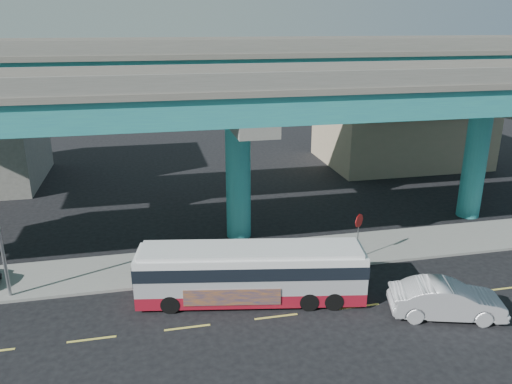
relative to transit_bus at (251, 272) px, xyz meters
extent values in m
plane|color=black|center=(0.80, -1.38, -1.50)|extent=(120.00, 120.00, 0.00)
cube|color=gray|center=(0.80, 4.12, -1.42)|extent=(70.00, 4.00, 0.15)
cube|color=#D8C64C|center=(-7.20, -1.68, -1.49)|extent=(2.00, 0.12, 0.01)
cube|color=#D8C64C|center=(-3.20, -1.68, -1.49)|extent=(2.00, 0.12, 0.01)
cube|color=#D8C64C|center=(0.80, -1.68, -1.49)|extent=(2.00, 0.12, 0.01)
cube|color=#D8C64C|center=(4.80, -1.68, -1.49)|extent=(2.00, 0.12, 0.01)
cube|color=#D8C64C|center=(8.80, -1.68, -1.49)|extent=(2.00, 0.12, 0.01)
cube|color=#D8C64C|center=(12.80, -1.68, -1.49)|extent=(2.00, 0.12, 0.01)
cylinder|color=teal|center=(0.80, 7.62, 2.20)|extent=(1.50, 1.50, 7.40)
cube|color=gray|center=(0.80, 7.62, 6.20)|extent=(2.00, 12.00, 0.60)
cube|color=gray|center=(0.80, 11.12, 7.10)|extent=(1.80, 5.00, 1.20)
cylinder|color=teal|center=(16.80, 7.62, 2.20)|extent=(1.50, 1.50, 7.40)
cube|color=gray|center=(16.80, 7.62, 6.20)|extent=(2.00, 12.00, 0.60)
cube|color=gray|center=(16.80, 11.12, 7.10)|extent=(1.80, 5.00, 1.20)
cube|color=teal|center=(0.80, 4.12, 7.20)|extent=(52.00, 5.00, 1.40)
cube|color=gray|center=(0.80, 4.12, 8.05)|extent=(52.00, 5.40, 0.30)
cube|color=gray|center=(0.80, 1.62, 8.60)|extent=(52.00, 0.25, 0.80)
cube|color=gray|center=(0.80, 6.62, 8.60)|extent=(52.00, 0.25, 0.80)
cube|color=teal|center=(0.80, 11.12, 8.40)|extent=(52.00, 5.00, 1.40)
cube|color=gray|center=(0.80, 11.12, 9.25)|extent=(52.00, 5.40, 0.30)
cube|color=gray|center=(0.80, 8.62, 9.80)|extent=(52.00, 0.25, 0.80)
cube|color=gray|center=(0.80, 13.62, 9.80)|extent=(52.00, 0.25, 0.80)
cube|color=tan|center=(18.80, 21.62, 2.00)|extent=(14.00, 10.00, 7.00)
cube|color=black|center=(18.80, 16.52, 4.10)|extent=(12.00, 0.25, 1.20)
cube|color=maroon|center=(-0.01, 0.00, -1.01)|extent=(10.83, 4.11, 0.62)
cube|color=silver|center=(-0.01, 0.00, -0.04)|extent=(10.83, 4.11, 1.32)
cube|color=black|center=(-0.01, 0.00, 0.40)|extent=(10.90, 4.17, 0.62)
cube|color=silver|center=(-0.01, 0.00, 0.88)|extent=(10.83, 4.11, 0.35)
cube|color=silver|center=(-0.01, 0.00, 1.15)|extent=(10.39, 3.79, 0.18)
cube|color=black|center=(5.22, -0.95, 0.27)|extent=(0.42, 1.98, 1.06)
cube|color=black|center=(-5.24, 0.96, 0.27)|extent=(0.42, 1.98, 1.06)
cube|color=navy|center=(-1.09, -0.97, -0.69)|extent=(4.35, 0.84, 0.79)
cylinder|color=black|center=(-3.84, -0.33, -1.06)|extent=(0.92, 0.42, 0.88)
cylinder|color=black|center=(-3.48, 1.67, -1.06)|extent=(0.92, 0.42, 0.88)
cylinder|color=black|center=(2.41, -1.47, -1.06)|extent=(0.92, 0.42, 0.88)
cylinder|color=black|center=(2.78, 0.53, -1.06)|extent=(0.92, 0.42, 0.88)
cylinder|color=black|center=(3.54, -1.67, -1.06)|extent=(0.92, 0.42, 0.88)
cylinder|color=black|center=(3.91, 0.33, -1.06)|extent=(0.92, 0.42, 0.88)
imported|color=#B4B4B9|center=(8.28, -3.23, -0.68)|extent=(4.47, 5.95, 1.65)
cylinder|color=gray|center=(6.58, 2.82, -0.20)|extent=(0.06, 0.06, 2.30)
cylinder|color=#B20A0A|center=(6.58, 2.79, 0.90)|extent=(0.66, 0.50, 0.80)
camera|label=1|loc=(-4.25, -20.54, 11.12)|focal=35.00mm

